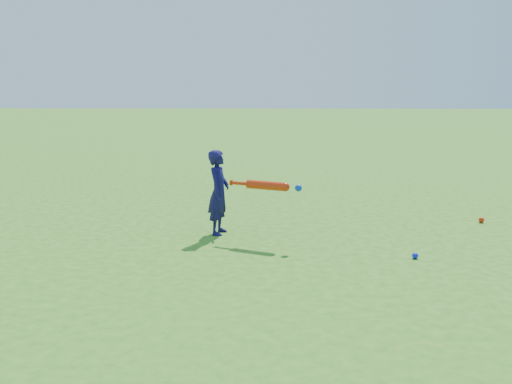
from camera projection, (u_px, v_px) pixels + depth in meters
ground at (192, 233)px, 7.01m from camera, size 80.00×80.00×0.00m
child at (219, 192)px, 6.89m from camera, size 0.31×0.41×1.03m
ground_ball_red at (481, 220)px, 7.54m from camera, size 0.07×0.07×0.07m
ground_ball_blue at (415, 256)px, 5.96m from camera, size 0.07×0.07×0.07m
bat_swing at (269, 186)px, 6.52m from camera, size 0.84×0.41×0.10m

